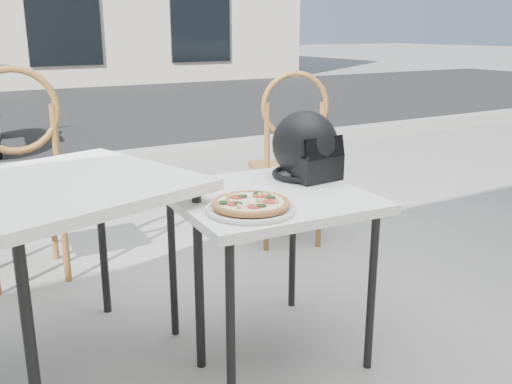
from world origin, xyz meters
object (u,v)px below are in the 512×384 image
pizza (251,203)px  plate (251,209)px  cafe_table_main (267,208)px  helmet (306,148)px  cafe_chair_side (18,166)px  cafe_table_side (66,199)px  cafe_chair_main (290,150)px

pizza → plate: bearing=-85.8°
cafe_table_main → pizza: bearing=-135.3°
helmet → cafe_chair_side: (-0.97, 1.08, -0.18)m
pizza → cafe_table_side: 0.67m
pizza → cafe_chair_side: 1.47m
plate → cafe_table_main: bearing=44.8°
plate → cafe_chair_side: bearing=111.6°
pizza → cafe_chair_side: cafe_chair_side is taller
plate → cafe_chair_side: size_ratio=0.30×
pizza → cafe_chair_main: cafe_chair_main is taller
cafe_chair_main → plate: bearing=70.2°
plate → pizza: 0.02m
cafe_chair_main → cafe_table_side: bearing=45.7°
cafe_table_main → cafe_table_side: size_ratio=0.76×
pizza → cafe_table_main: bearing=44.7°
helmet → pizza: bearing=-151.1°
pizza → cafe_table_side: size_ratio=0.35×
pizza → cafe_table_side: bearing=140.9°
cafe_chair_side → helmet: bearing=134.2°
cafe_table_main → plate: bearing=-135.2°
cafe_chair_side → plate: bearing=113.6°
plate → cafe_chair_side: (-0.54, 1.36, -0.06)m
plate → pizza: pizza is taller
cafe_table_main → pizza: 0.26m
plate → cafe_table_side: cafe_table_side is taller
plate → cafe_chair_main: size_ratio=0.32×
pizza → helmet: size_ratio=1.14×
cafe_chair_side → pizza: bearing=113.6°
helmet → cafe_table_side: bearing=167.4°
helmet → cafe_chair_main: (0.50, 0.84, -0.21)m
helmet → cafe_table_side: size_ratio=0.31×
plate → helmet: size_ratio=1.10×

